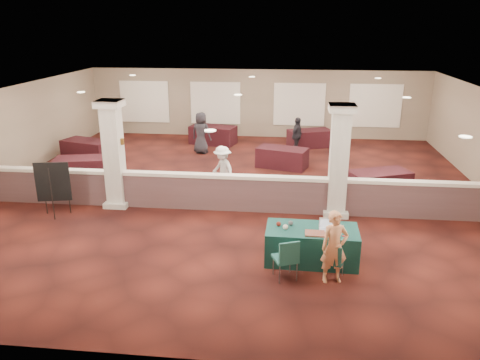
# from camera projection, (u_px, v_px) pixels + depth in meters

# --- Properties ---
(ground) EXTENTS (16.00, 16.00, 0.00)m
(ground) POSITION_uv_depth(u_px,v_px,m) (238.00, 193.00, 15.27)
(ground) COLOR #4A1912
(ground) RESTS_ON ground
(wall_back) EXTENTS (16.00, 0.04, 3.20)m
(wall_back) POSITION_uv_depth(u_px,v_px,m) (257.00, 104.00, 22.29)
(wall_back) COLOR #7F6F58
(wall_back) RESTS_ON ground
(wall_front) EXTENTS (16.00, 0.04, 3.20)m
(wall_front) POSITION_uv_depth(u_px,v_px,m) (179.00, 273.00, 7.23)
(wall_front) COLOR #7F6F58
(wall_front) RESTS_ON ground
(wall_left) EXTENTS (0.04, 16.00, 3.20)m
(wall_left) POSITION_uv_depth(u_px,v_px,m) (0.00, 139.00, 15.59)
(wall_left) COLOR #7F6F58
(wall_left) RESTS_ON ground
(ceiling) EXTENTS (16.00, 16.00, 0.02)m
(ceiling) POSITION_uv_depth(u_px,v_px,m) (238.00, 94.00, 14.25)
(ceiling) COLOR white
(ceiling) RESTS_ON wall_back
(partition_wall) EXTENTS (15.60, 0.28, 1.10)m
(partition_wall) POSITION_uv_depth(u_px,v_px,m) (232.00, 192.00, 13.68)
(partition_wall) COLOR brown
(partition_wall) RESTS_ON ground
(column_left) EXTENTS (0.72, 0.72, 3.20)m
(column_left) POSITION_uv_depth(u_px,v_px,m) (114.00, 153.00, 13.70)
(column_left) COLOR beige
(column_left) RESTS_ON ground
(column_right) EXTENTS (0.72, 0.72, 3.20)m
(column_right) POSITION_uv_depth(u_px,v_px,m) (339.00, 160.00, 13.02)
(column_right) COLOR beige
(column_right) RESTS_ON ground
(sconce_left) EXTENTS (0.12, 0.12, 0.18)m
(sconce_left) POSITION_uv_depth(u_px,v_px,m) (103.00, 141.00, 13.61)
(sconce_left) COLOR brown
(sconce_left) RESTS_ON column_left
(sconce_right) EXTENTS (0.12, 0.12, 0.18)m
(sconce_right) POSITION_uv_depth(u_px,v_px,m) (122.00, 142.00, 13.55)
(sconce_right) COLOR brown
(sconce_right) RESTS_ON column_left
(near_table) EXTENTS (2.12, 1.09, 0.81)m
(near_table) POSITION_uv_depth(u_px,v_px,m) (311.00, 245.00, 10.80)
(near_table) COLOR #0F3731
(near_table) RESTS_ON ground
(conf_chair_main) EXTENTS (0.52, 0.52, 0.82)m
(conf_chair_main) POSITION_uv_depth(u_px,v_px,m) (333.00, 259.00, 9.99)
(conf_chair_main) COLOR #1F5D52
(conf_chair_main) RESTS_ON ground
(conf_chair_side) EXTENTS (0.62, 0.62, 0.95)m
(conf_chair_side) POSITION_uv_depth(u_px,v_px,m) (287.00, 256.00, 9.93)
(conf_chair_side) COLOR #1F5D52
(conf_chair_side) RESTS_ON ground
(easel_board) EXTENTS (0.93, 0.54, 1.61)m
(easel_board) POSITION_uv_depth(u_px,v_px,m) (53.00, 182.00, 13.11)
(easel_board) COLOR black
(easel_board) RESTS_ON ground
(woman) EXTENTS (0.65, 0.50, 1.60)m
(woman) POSITION_uv_depth(u_px,v_px,m) (334.00, 247.00, 9.81)
(woman) COLOR #FF9C6E
(woman) RESTS_ON ground
(far_table_front_left) EXTENTS (2.05, 1.33, 0.77)m
(far_table_front_left) POSITION_uv_depth(u_px,v_px,m) (83.00, 168.00, 16.54)
(far_table_front_left) COLOR black
(far_table_front_left) RESTS_ON ground
(far_table_front_center) EXTENTS (2.06, 1.44, 0.76)m
(far_table_front_center) POSITION_uv_depth(u_px,v_px,m) (282.00, 158.00, 17.83)
(far_table_front_center) COLOR black
(far_table_front_center) RESTS_ON ground
(far_table_front_right) EXTENTS (2.13, 1.59, 0.77)m
(far_table_front_right) POSITION_uv_depth(u_px,v_px,m) (379.00, 183.00, 15.01)
(far_table_front_right) COLOR black
(far_table_front_right) RESTS_ON ground
(far_table_back_left) EXTENTS (2.15, 1.51, 0.79)m
(far_table_back_left) POSITION_uv_depth(u_px,v_px,m) (87.00, 150.00, 18.87)
(far_table_back_left) COLOR black
(far_table_back_left) RESTS_ON ground
(far_table_back_center) EXTENTS (2.20, 1.46, 0.82)m
(far_table_back_center) POSITION_uv_depth(u_px,v_px,m) (213.00, 135.00, 21.31)
(far_table_back_center) COLOR black
(far_table_back_center) RESTS_ON ground
(far_table_back_right) EXTENTS (2.08, 1.55, 0.76)m
(far_table_back_right) POSITION_uv_depth(u_px,v_px,m) (310.00, 138.00, 20.79)
(far_table_back_right) COLOR black
(far_table_back_right) RESTS_ON ground
(attendee_a) EXTENTS (0.99, 0.90, 1.81)m
(attendee_a) POSITION_uv_depth(u_px,v_px,m) (111.00, 134.00, 19.34)
(attendee_a) COLOR black
(attendee_a) RESTS_ON ground
(attendee_b) EXTENTS (1.01, 1.03, 1.55)m
(attendee_b) POSITION_uv_depth(u_px,v_px,m) (223.00, 170.00, 15.07)
(attendee_b) COLOR beige
(attendee_b) RESTS_ON ground
(attendee_c) EXTENTS (0.76, 1.00, 1.54)m
(attendee_c) POSITION_uv_depth(u_px,v_px,m) (297.00, 136.00, 19.58)
(attendee_c) COLOR black
(attendee_c) RESTS_ON ground
(attendee_d) EXTENTS (0.96, 0.69, 1.75)m
(attendee_d) POSITION_uv_depth(u_px,v_px,m) (201.00, 133.00, 19.62)
(attendee_d) COLOR black
(attendee_d) RESTS_ON ground
(laptop_base) EXTENTS (0.37, 0.26, 0.02)m
(laptop_base) POSITION_uv_depth(u_px,v_px,m) (327.00, 230.00, 10.58)
(laptop_base) COLOR silver
(laptop_base) RESTS_ON near_table
(laptop_screen) EXTENTS (0.36, 0.02, 0.24)m
(laptop_screen) POSITION_uv_depth(u_px,v_px,m) (327.00, 223.00, 10.65)
(laptop_screen) COLOR silver
(laptop_screen) RESTS_ON near_table
(screen_glow) EXTENTS (0.33, 0.01, 0.21)m
(screen_glow) POSITION_uv_depth(u_px,v_px,m) (327.00, 223.00, 10.65)
(screen_glow) COLOR #B1BDD4
(screen_glow) RESTS_ON near_table
(knitting) EXTENTS (0.45, 0.34, 0.03)m
(knitting) POSITION_uv_depth(u_px,v_px,m) (315.00, 233.00, 10.40)
(knitting) COLOR #B43D1C
(knitting) RESTS_ON near_table
(yarn_cream) EXTENTS (0.12, 0.12, 0.12)m
(yarn_cream) POSITION_uv_depth(u_px,v_px,m) (285.00, 227.00, 10.62)
(yarn_cream) COLOR beige
(yarn_cream) RESTS_ON near_table
(yarn_red) EXTENTS (0.11, 0.11, 0.11)m
(yarn_red) POSITION_uv_depth(u_px,v_px,m) (279.00, 224.00, 10.80)
(yarn_red) COLOR maroon
(yarn_red) RESTS_ON near_table
(yarn_grey) EXTENTS (0.11, 0.11, 0.11)m
(yarn_grey) POSITION_uv_depth(u_px,v_px,m) (291.00, 223.00, 10.84)
(yarn_grey) COLOR #45464A
(yarn_grey) RESTS_ON near_table
(scissors) EXTENTS (0.13, 0.04, 0.01)m
(scissors) POSITION_uv_depth(u_px,v_px,m) (345.00, 236.00, 10.29)
(scissors) COLOR red
(scissors) RESTS_ON near_table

